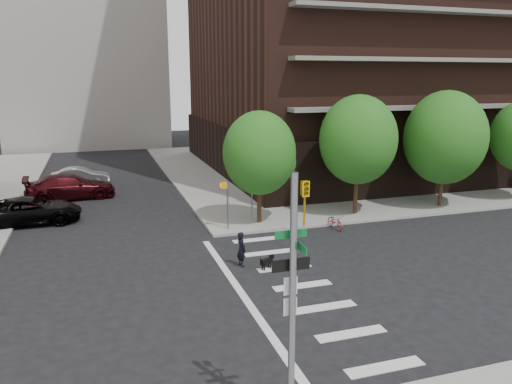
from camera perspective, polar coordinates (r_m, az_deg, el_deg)
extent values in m
plane|color=black|center=(19.32, -3.08, -11.74)|extent=(120.00, 120.00, 0.00)
cube|color=gray|center=(48.20, 13.57, 3.10)|extent=(39.00, 33.00, 0.15)
cube|color=silver|center=(15.52, 14.51, -18.83)|extent=(2.40, 0.50, 0.01)
cube|color=silver|center=(16.99, 10.80, -15.63)|extent=(2.40, 0.50, 0.01)
cube|color=silver|center=(18.57, 7.79, -12.91)|extent=(2.40, 0.50, 0.01)
cube|color=silver|center=(20.22, 5.31, -10.60)|extent=(2.40, 0.50, 0.01)
cube|color=silver|center=(21.92, 3.24, -8.63)|extent=(2.40, 0.50, 0.01)
cube|color=silver|center=(23.68, 1.50, -6.94)|extent=(2.40, 0.50, 0.01)
cube|color=silver|center=(25.46, 0.00, -5.48)|extent=(2.40, 0.50, 0.01)
cube|color=silver|center=(19.44, -1.62, -11.55)|extent=(0.30, 13.00, 0.01)
cube|color=black|center=(47.08, 10.77, 5.56)|extent=(25.50, 25.50, 4.00)
cylinder|color=#301E11|center=(27.68, 0.38, -1.16)|extent=(0.24, 0.24, 2.30)
sphere|color=#235B19|center=(27.14, 0.39, 4.47)|extent=(4.00, 4.00, 4.00)
cylinder|color=#301E11|center=(30.02, 11.33, 0.00)|extent=(0.24, 0.24, 2.60)
sphere|color=#235B19|center=(29.49, 11.60, 5.88)|extent=(4.50, 4.50, 4.50)
cylinder|color=#301E11|center=(33.34, 20.37, 0.46)|extent=(0.24, 0.24, 2.30)
sphere|color=#235B19|center=(32.85, 20.81, 5.83)|extent=(5.00, 5.00, 5.00)
cylinder|color=slate|center=(11.38, 4.17, -12.73)|extent=(0.16, 0.16, 6.00)
imported|color=gold|center=(10.68, 5.62, -1.35)|extent=(0.16, 0.20, 1.00)
cube|color=#0A5926|center=(10.92, 4.02, -4.82)|extent=(0.75, 0.02, 0.18)
cube|color=#0A5926|center=(10.92, 5.02, -6.22)|extent=(0.02, 0.75, 0.18)
cube|color=black|center=(11.13, 4.02, -8.30)|extent=(0.90, 0.02, 0.28)
cube|color=silver|center=(11.32, 3.98, -10.66)|extent=(0.32, 0.02, 0.42)
cube|color=silver|center=(11.53, 3.94, -12.94)|extent=(0.32, 0.02, 0.42)
cylinder|color=slate|center=(26.44, -3.26, -1.53)|extent=(0.10, 0.10, 2.60)
cube|color=gold|center=(26.14, -3.72, 0.77)|extent=(0.32, 0.25, 0.32)
cylinder|color=slate|center=(27.36, -0.48, -1.44)|extent=(0.08, 0.08, 2.20)
cube|color=gold|center=(27.01, -0.39, 0.33)|extent=(0.64, 0.02, 0.64)
imported|color=black|center=(30.70, -24.41, -1.97)|extent=(2.72, 5.56, 1.52)
imported|color=#360A0E|center=(35.95, -20.47, 0.57)|extent=(2.82, 5.98, 1.69)
imported|color=#B4B8BB|center=(40.09, -19.42, 1.67)|extent=(1.68, 4.33, 1.41)
imported|color=#9C2D3F|center=(27.51, 9.04, -3.34)|extent=(0.63, 1.59, 0.82)
imported|color=black|center=(21.85, -1.69, -6.53)|extent=(0.62, 0.47, 1.55)
cube|color=black|center=(21.59, 1.20, -7.94)|extent=(0.60, 0.41, 0.23)
cube|color=black|center=(21.74, 1.81, -7.39)|extent=(0.21, 0.19, 0.17)
cylinder|color=black|center=(21.78, 1.58, -8.43)|extent=(0.06, 0.06, 0.25)
cylinder|color=black|center=(21.57, 0.81, -8.64)|extent=(0.06, 0.06, 0.25)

